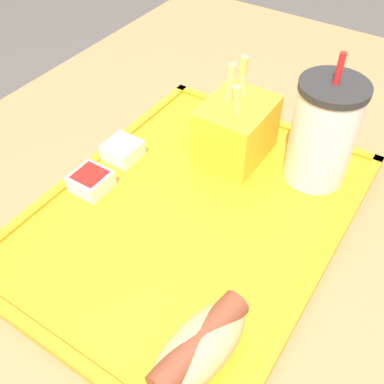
% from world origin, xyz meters
% --- Properties ---
extents(food_tray, '(0.42, 0.32, 0.01)m').
position_xyz_m(food_tray, '(-0.04, -0.03, 0.78)').
color(food_tray, orange).
rests_on(food_tray, dining_table).
extents(soda_cup, '(0.08, 0.08, 0.16)m').
position_xyz_m(soda_cup, '(-0.18, 0.06, 0.84)').
color(soda_cup, silver).
rests_on(soda_cup, food_tray).
extents(hot_dog_far, '(0.12, 0.06, 0.04)m').
position_xyz_m(hot_dog_far, '(0.10, 0.07, 0.80)').
color(hot_dog_far, tan).
rests_on(hot_dog_far, food_tray).
extents(fries_carton, '(0.10, 0.08, 0.12)m').
position_xyz_m(fries_carton, '(-0.16, -0.04, 0.82)').
color(fries_carton, gold).
rests_on(fries_carton, food_tray).
extents(sauce_cup_mayo, '(0.04, 0.04, 0.02)m').
position_xyz_m(sauce_cup_mayo, '(-0.07, -0.16, 0.79)').
color(sauce_cup_mayo, silver).
rests_on(sauce_cup_mayo, food_tray).
extents(sauce_cup_ketchup, '(0.04, 0.04, 0.02)m').
position_xyz_m(sauce_cup_ketchup, '(-0.01, -0.15, 0.79)').
color(sauce_cup_ketchup, silver).
rests_on(sauce_cup_ketchup, food_tray).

